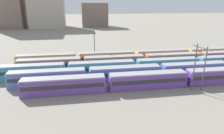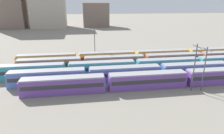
{
  "view_description": "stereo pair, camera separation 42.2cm",
  "coord_description": "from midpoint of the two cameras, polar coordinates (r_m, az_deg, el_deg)",
  "views": [
    {
      "loc": [
        3.93,
        -40.23,
        18.94
      ],
      "look_at": [
        11.92,
        10.4,
        2.04
      ],
      "focal_mm": 31.47,
      "sensor_mm": 36.0,
      "label": 1
    },
    {
      "loc": [
        4.34,
        -40.29,
        18.94
      ],
      "look_at": [
        11.92,
        10.4,
        2.04
      ],
      "focal_mm": 31.47,
      "sensor_mm": 36.0,
      "label": 2
    }
  ],
  "objects": [
    {
      "name": "train_track_2",
      "position": [
        55.38,
        6.63,
        0.2
      ],
      "size": [
        74.7,
        3.06,
        3.75
      ],
      "color": "teal",
      "rests_on": "ground_plane"
    },
    {
      "name": "distant_building_1",
      "position": [
        165.95,
        -18.44,
        15.94
      ],
      "size": [
        25.6,
        19.35,
        29.67
      ],
      "primitive_type": "cube",
      "color": "#B2A899",
      "rests_on": "ground_plane"
    },
    {
      "name": "ground_plane",
      "position": [
        54.25,
        -12.78,
        -2.66
      ],
      "size": [
        600.0,
        600.0,
        0.0
      ],
      "primitive_type": "plane",
      "color": "gray"
    },
    {
      "name": "train_track_0",
      "position": [
        46.06,
        10.07,
        -3.76
      ],
      "size": [
        55.8,
        3.06,
        3.75
      ],
      "color": "#6B429E",
      "rests_on": "ground_plane"
    },
    {
      "name": "catenary_pole_2",
      "position": [
        47.41,
        25.09,
        0.09
      ],
      "size": [
        0.24,
        3.2,
        10.04
      ],
      "color": "#4C4C51",
      "rests_on": "ground_plane"
    },
    {
      "name": "train_track_1",
      "position": [
        52.42,
        13.72,
        -1.26
      ],
      "size": [
        74.7,
        3.06,
        3.75
      ],
      "color": "#4C70BC",
      "rests_on": "ground_plane"
    },
    {
      "name": "distant_building_2",
      "position": [
        164.66,
        -5.14,
        14.82
      ],
      "size": [
        20.48,
        13.58,
        18.58
      ],
      "primitive_type": "cube",
      "color": "#7A665B",
      "rests_on": "ground_plane"
    },
    {
      "name": "train_track_4",
      "position": [
        65.69,
        6.53,
        3.1
      ],
      "size": [
        74.7,
        3.06,
        3.75
      ],
      "color": "yellow",
      "rests_on": "ground_plane"
    },
    {
      "name": "train_track_3",
      "position": [
        61.34,
        9.21,
        1.88
      ],
      "size": [
        74.7,
        3.06,
        3.75
      ],
      "color": "#BC4C38",
      "rests_on": "ground_plane"
    },
    {
      "name": "catenary_pole_0",
      "position": [
        46.26,
        22.65,
        0.44
      ],
      "size": [
        0.24,
        3.2,
        10.7
      ],
      "color": "#4C4C51",
      "rests_on": "ground_plane"
    },
    {
      "name": "catenary_pole_1",
      "position": [
        65.53,
        -5.33,
        6.69
      ],
      "size": [
        0.24,
        3.2,
        10.69
      ],
      "color": "#4C4C51",
      "rests_on": "ground_plane"
    }
  ]
}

